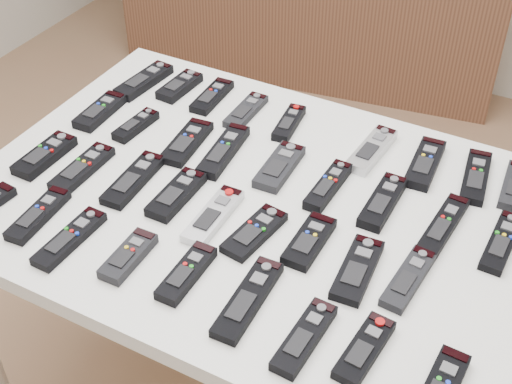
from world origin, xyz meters
The scene contains 34 objects.
table centered at (0.09, 0.00, 0.72)m, with size 1.25×0.88×0.78m.
remote_0 centered at (-0.40, 0.28, 0.79)m, with size 0.06×0.19×0.02m, color black.
remote_1 centered at (-0.30, 0.30, 0.79)m, with size 0.06×0.14×0.02m, color black.
remote_2 centered at (-0.20, 0.30, 0.79)m, with size 0.05×0.16×0.02m, color black.
remote_3 centered at (-0.09, 0.28, 0.79)m, with size 0.05×0.16×0.02m, color black.
remote_4 centered at (0.03, 0.29, 0.79)m, with size 0.04×0.15×0.02m, color black.
remote_5 centered at (0.26, 0.28, 0.79)m, with size 0.05×0.18×0.02m, color #B7B7BC.
remote_6 centered at (0.38, 0.28, 0.79)m, with size 0.06×0.18×0.02m, color black.
remote_7 centered at (0.50, 0.29, 0.79)m, with size 0.05×0.18×0.02m, color black.
remote_9 centered at (-0.41, 0.11, 0.79)m, with size 0.06×0.16×0.02m, color black.
remote_10 centered at (-0.30, 0.10, 0.79)m, with size 0.04×0.14×0.02m, color black.
remote_11 centered at (-0.15, 0.10, 0.79)m, with size 0.06×0.18×0.02m, color black.
remote_12 centered at (-0.05, 0.11, 0.79)m, with size 0.05×0.20×0.02m, color black.
remote_13 centered at (0.09, 0.12, 0.79)m, with size 0.06×0.17×0.02m, color black.
remote_14 centered at (0.22, 0.10, 0.79)m, with size 0.04×0.17×0.02m, color black.
remote_15 centered at (0.35, 0.11, 0.79)m, with size 0.05×0.18×0.02m, color black.
remote_16 centered at (0.48, 0.10, 0.79)m, with size 0.05×0.20×0.02m, color black.
remote_17 centered at (0.60, 0.11, 0.79)m, with size 0.05×0.18×0.02m, color black.
remote_18 centered at (-0.41, -0.11, 0.79)m, with size 0.06×0.17×0.02m, color black.
remote_19 centered at (-0.30, -0.10, 0.79)m, with size 0.05×0.18×0.02m, color black.
remote_20 centered at (-0.18, -0.08, 0.79)m, with size 0.06×0.19×0.02m, color black.
remote_21 centered at (-0.06, -0.08, 0.79)m, with size 0.06×0.17×0.02m, color black.
remote_22 centered at (0.04, -0.10, 0.79)m, with size 0.05×0.18×0.02m, color #B7B7BC.
remote_23 centered at (0.14, -0.10, 0.79)m, with size 0.06×0.16×0.02m, color black.
remote_24 centered at (0.26, -0.08, 0.79)m, with size 0.06×0.15×0.02m, color black.
remote_25 centered at (0.37, -0.10, 0.79)m, with size 0.06×0.18×0.02m, color black.
remote_26 centered at (0.47, -0.08, 0.79)m, with size 0.05×0.17×0.02m, color black.
remote_28 centered at (-0.28, -0.27, 0.79)m, with size 0.05×0.17×0.02m, color black.
remote_29 centered at (-0.18, -0.30, 0.79)m, with size 0.05×0.18×0.02m, color black.
remote_30 centered at (-0.04, -0.28, 0.79)m, with size 0.05×0.14×0.02m, color black.
remote_31 centered at (0.08, -0.27, 0.79)m, with size 0.05×0.16×0.02m, color black.
remote_32 centered at (0.22, -0.27, 0.79)m, with size 0.05×0.21×0.02m, color black.
remote_33 centered at (0.35, -0.30, 0.79)m, with size 0.05×0.17×0.02m, color black.
remote_34 centered at (0.45, -0.28, 0.79)m, with size 0.05×0.16×0.02m, color black.
Camera 1 is at (0.65, -1.05, 1.80)m, focal length 50.00 mm.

